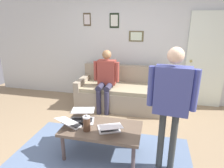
{
  "coord_description": "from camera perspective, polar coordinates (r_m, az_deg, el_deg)",
  "views": [
    {
      "loc": [
        -0.75,
        2.29,
        1.83
      ],
      "look_at": [
        -0.03,
        -0.78,
        0.8
      ],
      "focal_mm": 30.53,
      "sensor_mm": 36.0,
      "label": 1
    }
  ],
  "objects": [
    {
      "name": "person_standing",
      "position": [
        2.3,
        17.4,
        -3.58
      ],
      "size": [
        0.56,
        0.21,
        1.58
      ],
      "color": "#393D3C",
      "rests_on": "ground_plane"
    },
    {
      "name": "person_seated",
      "position": [
        4.01,
        -1.83,
        2.14
      ],
      "size": [
        0.55,
        0.51,
        1.28
      ],
      "color": "#302D44",
      "rests_on": "ground_plane"
    },
    {
      "name": "coffee_table",
      "position": [
        2.74,
        -3.11,
        -13.7
      ],
      "size": [
        1.09,
        0.62,
        0.44
      ],
      "color": "brown",
      "rests_on": "ground_plane"
    },
    {
      "name": "laptop_right",
      "position": [
        2.8,
        -12.11,
        -11.22
      ],
      "size": [
        0.42,
        0.42,
        0.13
      ],
      "color": "silver",
      "rests_on": "coffee_table"
    },
    {
      "name": "back_wall",
      "position": [
        4.57,
        3.77,
        12.06
      ],
      "size": [
        7.04,
        0.11,
        2.7
      ],
      "color": "silver",
      "rests_on": "ground_plane"
    },
    {
      "name": "laptop_center",
      "position": [
        2.9,
        -8.81,
        -9.77
      ],
      "size": [
        0.41,
        0.42,
        0.13
      ],
      "color": "silver",
      "rests_on": "coffee_table"
    },
    {
      "name": "couch",
      "position": [
        4.29,
        2.85,
        -2.72
      ],
      "size": [
        1.9,
        0.86,
        0.88
      ],
      "color": "gray",
      "rests_on": "ground_plane"
    },
    {
      "name": "area_rug",
      "position": [
        2.88,
        -3.56,
        -21.21
      ],
      "size": [
        2.5,
        1.49,
        0.01
      ],
      "primitive_type": "cube",
      "color": "slate",
      "rests_on": "ground_plane"
    },
    {
      "name": "laptop_left",
      "position": [
        2.61,
        -0.74,
        -12.99
      ],
      "size": [
        0.42,
        0.46,
        0.15
      ],
      "color": "silver",
      "rests_on": "coffee_table"
    },
    {
      "name": "ground_plane",
      "position": [
        3.02,
        -4.22,
        -19.18
      ],
      "size": [
        7.68,
        7.68,
        0.0
      ],
      "primitive_type": "plane",
      "color": "#91795C"
    },
    {
      "name": "interior_door",
      "position": [
        4.59,
        26.34,
        6.14
      ],
      "size": [
        0.82,
        0.09,
        2.05
      ],
      "color": "white",
      "rests_on": "ground_plane"
    },
    {
      "name": "french_press",
      "position": [
        2.61,
        -7.61,
        -11.63
      ],
      "size": [
        0.12,
        0.1,
        0.24
      ],
      "color": "#4C3323",
      "rests_on": "coffee_table"
    }
  ]
}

